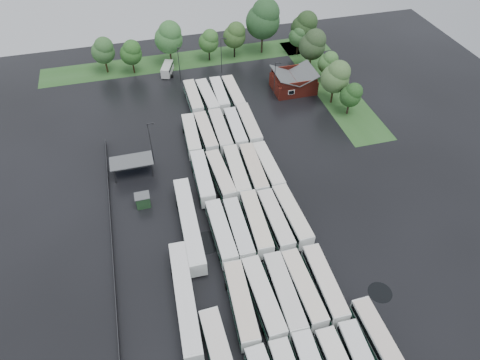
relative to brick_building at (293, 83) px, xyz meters
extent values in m
plane|color=black|center=(-24.00, -42.77, -1.87)|extent=(160.00, 160.00, 0.00)
cube|color=maroon|center=(0.00, 0.03, -0.17)|extent=(10.00, 8.00, 3.40)
cube|color=#4C4F51|center=(-2.50, 0.03, 2.43)|extent=(5.07, 8.60, 2.19)
cube|color=#4C4F51|center=(2.50, 0.03, 2.43)|extent=(5.07, 8.60, 2.19)
cube|color=maroon|center=(0.00, -3.97, 2.03)|extent=(9.00, 0.20, 1.20)
cube|color=silver|center=(-2.00, -4.02, 0.13)|extent=(1.60, 0.12, 1.20)
cylinder|color=#2D2D30|center=(-44.80, -22.77, -0.17)|extent=(0.16, 0.16, 3.40)
cylinder|color=#2D2D30|center=(-37.60, -22.77, -0.17)|extent=(0.16, 0.16, 3.40)
cylinder|color=#2D2D30|center=(-44.80, -19.57, -0.17)|extent=(0.16, 0.16, 3.40)
cylinder|color=#2D2D30|center=(-37.60, -19.57, -0.17)|extent=(0.16, 0.16, 3.40)
cube|color=#4C4F51|center=(-41.20, -21.17, 1.63)|extent=(8.20, 4.20, 0.15)
cube|color=navy|center=(-41.20, -19.27, -0.27)|extent=(7.60, 0.08, 2.60)
cube|color=#1B3D1E|center=(-40.20, -30.17, -0.62)|extent=(2.50, 2.00, 2.50)
cube|color=#4C4F51|center=(-40.20, -30.17, 0.69)|extent=(2.70, 2.20, 0.12)
cube|color=#295522|center=(-22.00, 22.03, -1.86)|extent=(80.00, 10.00, 0.01)
cube|color=#295522|center=(10.00, 0.03, -1.86)|extent=(10.00, 50.00, 0.01)
cube|color=#2D2D30|center=(-46.20, -34.77, -1.27)|extent=(0.10, 50.00, 1.20)
cylinder|color=black|center=(-22.17, -64.43, -1.39)|extent=(2.71, 1.02, 1.02)
cylinder|color=black|center=(-18.67, -64.94, -1.38)|extent=(2.74, 1.03, 1.03)
cylinder|color=black|center=(-15.53, -64.66, -1.39)|extent=(2.68, 1.01, 1.01)
cube|color=white|center=(-28.45, -55.37, 0.13)|extent=(3.39, 13.26, 3.01)
cube|color=black|center=(-28.45, -55.37, 0.74)|extent=(3.43, 12.74, 0.96)
cube|color=#114830|center=(-28.45, -55.37, -0.53)|extent=(3.43, 13.00, 0.66)
cube|color=beige|center=(-28.45, -55.37, 1.69)|extent=(3.26, 12.86, 0.13)
cylinder|color=black|center=(-28.45, -59.57, -1.37)|extent=(2.79, 1.05, 1.05)
cylinder|color=black|center=(-28.45, -51.16, -1.37)|extent=(2.79, 1.05, 1.05)
cube|color=white|center=(-25.09, -55.33, 0.13)|extent=(3.13, 13.22, 3.01)
cube|color=black|center=(-25.09, -55.33, 0.74)|extent=(3.18, 12.70, 0.96)
cube|color=#10563C|center=(-25.09, -55.33, -0.53)|extent=(3.18, 12.96, 0.66)
cube|color=white|center=(-25.09, -55.33, 1.69)|extent=(3.01, 12.82, 0.13)
cylinder|color=black|center=(-25.09, -59.54, -1.37)|extent=(2.79, 1.05, 1.05)
cylinder|color=black|center=(-25.09, -51.13, -1.37)|extent=(2.79, 1.05, 1.05)
cube|color=white|center=(-21.86, -55.45, 0.14)|extent=(3.00, 13.21, 3.02)
cube|color=black|center=(-21.86, -55.45, 0.74)|extent=(3.06, 12.69, 0.96)
cube|color=#12563E|center=(-21.86, -55.45, -0.53)|extent=(3.05, 12.95, 0.66)
cube|color=silver|center=(-21.86, -55.45, 1.70)|extent=(2.89, 12.81, 0.13)
cylinder|color=black|center=(-21.86, -59.66, -1.37)|extent=(2.80, 1.05, 1.05)
cylinder|color=black|center=(-21.86, -51.24, -1.37)|extent=(2.80, 1.05, 1.05)
cube|color=white|center=(-18.80, -55.35, 0.07)|extent=(2.83, 12.75, 2.91)
cube|color=black|center=(-18.80, -55.35, 0.65)|extent=(2.89, 12.24, 0.93)
cube|color=#19523E|center=(-18.80, -55.35, -0.57)|extent=(2.88, 12.50, 0.64)
cube|color=#F0E0CA|center=(-18.80, -55.35, 1.58)|extent=(2.72, 12.37, 0.13)
cylinder|color=black|center=(-18.80, -59.42, -1.39)|extent=(2.70, 1.02, 1.02)
cylinder|color=black|center=(-18.80, -51.28, -1.39)|extent=(2.70, 1.02, 1.02)
cube|color=white|center=(-15.41, -55.36, 0.08)|extent=(2.97, 12.83, 2.93)
cube|color=black|center=(-15.41, -55.36, 0.66)|extent=(3.02, 12.32, 0.94)
cube|color=#114732|center=(-15.41, -55.36, -0.57)|extent=(3.01, 12.58, 0.64)
cube|color=silver|center=(-15.41, -55.36, 1.59)|extent=(2.85, 12.45, 0.13)
cylinder|color=black|center=(-15.41, -59.45, -1.39)|extent=(2.71, 1.02, 1.02)
cylinder|color=black|center=(-15.41, -51.28, -1.39)|extent=(2.71, 1.02, 1.02)
cube|color=white|center=(-28.22, -41.74, 0.09)|extent=(2.80, 12.87, 2.94)
cube|color=black|center=(-28.22, -41.74, 0.68)|extent=(2.86, 12.36, 0.94)
cube|color=#184935|center=(-28.22, -41.74, -0.56)|extent=(2.85, 12.61, 0.65)
cube|color=white|center=(-28.22, -41.74, 1.61)|extent=(2.69, 12.48, 0.13)
cylinder|color=black|center=(-28.22, -45.85, -1.38)|extent=(2.73, 1.03, 1.03)
cylinder|color=black|center=(-28.22, -37.63, -1.38)|extent=(2.73, 1.03, 1.03)
cube|color=white|center=(-25.24, -41.79, 0.03)|extent=(2.80, 12.51, 2.86)
cube|color=black|center=(-25.24, -41.79, 0.60)|extent=(2.85, 12.01, 0.91)
cube|color=#1B5339|center=(-25.24, -41.79, -0.60)|extent=(2.84, 12.26, 0.63)
cube|color=silver|center=(-25.24, -41.79, 1.51)|extent=(2.69, 12.14, 0.12)
cylinder|color=black|center=(-25.24, -45.79, -1.40)|extent=(2.65, 1.00, 1.00)
cylinder|color=black|center=(-25.24, -37.80, -1.40)|extent=(2.65, 1.00, 1.00)
cube|color=white|center=(-21.97, -41.31, 0.14)|extent=(3.27, 13.27, 3.02)
cube|color=black|center=(-21.97, -41.31, 0.74)|extent=(3.31, 12.74, 0.97)
cube|color=#18553C|center=(-21.97, -41.31, -0.53)|extent=(3.31, 13.01, 0.66)
cube|color=#F7E4CA|center=(-21.97, -41.31, 1.70)|extent=(3.14, 12.87, 0.13)
cylinder|color=black|center=(-21.97, -45.52, -1.37)|extent=(2.80, 1.05, 1.05)
cylinder|color=black|center=(-21.97, -37.09, -1.37)|extent=(2.80, 1.05, 1.05)
cube|color=white|center=(-18.63, -41.62, 0.09)|extent=(2.76, 12.86, 2.94)
cube|color=black|center=(-18.63, -41.62, 0.68)|extent=(2.82, 12.35, 0.94)
cube|color=#1B4B39|center=(-18.63, -41.62, -0.56)|extent=(2.81, 12.60, 0.65)
cube|color=silver|center=(-18.63, -41.62, 1.61)|extent=(2.65, 12.47, 0.13)
cylinder|color=black|center=(-18.63, -45.73, -1.38)|extent=(2.73, 1.03, 1.03)
cylinder|color=black|center=(-18.63, -37.51, -1.38)|extent=(2.73, 1.03, 1.03)
cube|color=white|center=(-15.47, -41.26, 0.12)|extent=(3.17, 13.12, 2.99)
cube|color=black|center=(-15.47, -41.26, 0.71)|extent=(3.21, 12.60, 0.96)
cube|color=#235841|center=(-15.47, -41.26, -0.54)|extent=(3.21, 12.86, 0.66)
cube|color=white|center=(-15.47, -41.26, 1.66)|extent=(3.04, 12.72, 0.13)
cylinder|color=black|center=(-15.47, -45.43, -1.38)|extent=(2.77, 1.04, 1.04)
cylinder|color=black|center=(-15.47, -37.09, -1.38)|extent=(2.77, 1.04, 1.04)
cube|color=white|center=(-28.59, -27.80, 0.12)|extent=(3.09, 13.13, 2.99)
cube|color=black|center=(-28.59, -27.80, 0.72)|extent=(3.14, 12.61, 0.96)
cube|color=#104B35|center=(-28.59, -27.80, -0.54)|extent=(3.13, 12.87, 0.66)
cube|color=white|center=(-28.59, -27.80, 1.67)|extent=(2.97, 12.74, 0.13)
cylinder|color=black|center=(-28.59, -31.98, -1.38)|extent=(2.78, 1.04, 1.04)
cylinder|color=black|center=(-28.59, -23.62, -1.38)|extent=(2.78, 1.04, 1.04)
cube|color=white|center=(-25.14, -28.21, 0.06)|extent=(3.25, 12.76, 2.90)
cube|color=black|center=(-25.14, -28.21, 0.64)|extent=(3.28, 12.26, 0.93)
cube|color=#0D4A31|center=(-25.14, -28.21, -0.58)|extent=(3.29, 12.51, 0.64)
cube|color=silver|center=(-25.14, -28.21, 1.56)|extent=(3.12, 12.37, 0.13)
cylinder|color=black|center=(-25.14, -32.26, -1.39)|extent=(2.69, 1.01, 1.01)
cylinder|color=black|center=(-25.14, -24.16, -1.39)|extent=(2.69, 1.01, 1.01)
cube|color=white|center=(-21.94, -27.98, 0.14)|extent=(3.25, 13.29, 3.02)
cube|color=black|center=(-21.94, -27.98, 0.74)|extent=(3.30, 12.76, 0.97)
cube|color=#1B533E|center=(-21.94, -27.98, -0.52)|extent=(3.30, 13.02, 0.66)
cube|color=white|center=(-21.94, -27.98, 1.71)|extent=(3.13, 12.89, 0.13)
cylinder|color=black|center=(-21.94, -32.21, -1.37)|extent=(2.80, 1.06, 1.06)
cylinder|color=black|center=(-21.94, -23.76, -1.37)|extent=(2.80, 1.06, 1.06)
cube|color=white|center=(-18.60, -28.23, 0.12)|extent=(3.17, 13.15, 2.99)
cube|color=black|center=(-18.60, -28.23, 0.72)|extent=(3.22, 12.63, 0.96)
cube|color=#0F5135|center=(-18.60, -28.23, -0.54)|extent=(3.21, 12.89, 0.66)
cube|color=beige|center=(-18.60, -28.23, 1.67)|extent=(3.05, 12.76, 0.13)
cylinder|color=black|center=(-18.60, -32.41, -1.38)|extent=(2.78, 1.05, 1.05)
cylinder|color=black|center=(-18.60, -24.05, -1.38)|extent=(2.78, 1.05, 1.05)
cube|color=white|center=(-15.64, -28.10, 0.06)|extent=(2.88, 12.73, 2.91)
cube|color=black|center=(-15.64, -28.10, 0.64)|extent=(2.93, 12.22, 0.93)
cube|color=#154A34|center=(-15.64, -28.10, -0.58)|extent=(2.93, 12.48, 0.64)
cube|color=white|center=(-15.64, -28.10, 1.57)|extent=(2.77, 12.35, 0.13)
cylinder|color=black|center=(-15.64, -32.16, -1.39)|extent=(2.69, 1.01, 1.01)
cylinder|color=black|center=(-15.64, -24.04, -1.39)|extent=(2.69, 1.01, 1.01)
cube|color=white|center=(-28.30, -14.45, 0.04)|extent=(3.18, 12.66, 2.88)
cube|color=black|center=(-28.30, -14.45, 0.62)|extent=(3.22, 12.16, 0.92)
cube|color=#1B4836|center=(-28.30, -14.45, -0.59)|extent=(3.22, 12.41, 0.63)
cube|color=white|center=(-28.30, -14.45, 1.53)|extent=(3.06, 12.28, 0.13)
cylinder|color=black|center=(-28.30, -18.47, -1.40)|extent=(2.67, 1.00, 1.00)
cylinder|color=black|center=(-28.30, -10.44, -1.40)|extent=(2.67, 1.00, 1.00)
cube|color=white|center=(-25.15, -14.44, 0.04)|extent=(2.79, 12.59, 2.88)
cube|color=black|center=(-25.15, -14.44, 0.62)|extent=(2.84, 12.09, 0.92)
cube|color=#15543A|center=(-25.15, -14.44, -0.59)|extent=(2.84, 12.34, 0.63)
cube|color=#F5DFCD|center=(-25.15, -14.44, 1.54)|extent=(2.68, 12.21, 0.13)
cylinder|color=black|center=(-25.15, -18.46, -1.39)|extent=(2.67, 1.00, 1.00)
cylinder|color=black|center=(-25.15, -10.42, -1.39)|extent=(2.67, 1.00, 1.00)
cube|color=white|center=(-21.99, -14.58, 0.12)|extent=(2.91, 13.08, 2.99)
cube|color=black|center=(-21.99, -14.58, 0.72)|extent=(2.97, 12.56, 0.96)
cube|color=#0F4A36|center=(-21.99, -14.58, -0.54)|extent=(2.96, 12.82, 0.66)
cube|color=silver|center=(-21.99, -14.58, 1.67)|extent=(2.80, 12.69, 0.13)
cylinder|color=black|center=(-21.99, -18.75, -1.38)|extent=(2.77, 1.04, 1.04)
cylinder|color=black|center=(-21.99, -10.40, -1.38)|extent=(2.77, 1.04, 1.04)
cube|color=white|center=(-18.67, -14.53, 0.04)|extent=(2.98, 12.59, 2.87)
cube|color=black|center=(-18.67, -14.53, 0.61)|extent=(3.02, 12.09, 0.92)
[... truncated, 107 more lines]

